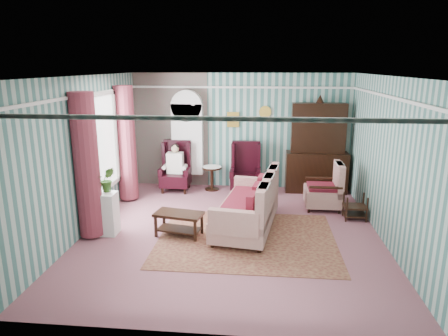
# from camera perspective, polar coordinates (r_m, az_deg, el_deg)

# --- Properties ---
(floor) EXTENTS (6.00, 6.00, 0.00)m
(floor) POSITION_cam_1_polar(r_m,az_deg,el_deg) (7.70, 1.09, -9.10)
(floor) COLOR #854D51
(floor) RESTS_ON ground
(room_shell) EXTENTS (5.53, 6.02, 2.91)m
(room_shell) POSITION_cam_1_polar(r_m,az_deg,el_deg) (7.38, -3.54, 6.08)
(room_shell) COLOR #396962
(room_shell) RESTS_ON ground
(bookcase) EXTENTS (0.80, 0.28, 2.24)m
(bookcase) POSITION_cam_1_polar(r_m,az_deg,el_deg) (10.24, -5.21, 3.40)
(bookcase) COLOR silver
(bookcase) RESTS_ON floor
(dresser_hutch) EXTENTS (1.50, 0.56, 2.36)m
(dresser_hutch) POSITION_cam_1_polar(r_m,az_deg,el_deg) (10.04, 13.24, 3.18)
(dresser_hutch) COLOR black
(dresser_hutch) RESTS_ON floor
(wingback_left) EXTENTS (0.76, 0.80, 1.25)m
(wingback_left) POSITION_cam_1_polar(r_m,az_deg,el_deg) (10.03, -6.96, 0.21)
(wingback_left) COLOR black
(wingback_left) RESTS_ON floor
(wingback_right) EXTENTS (0.76, 0.80, 1.25)m
(wingback_right) POSITION_cam_1_polar(r_m,az_deg,el_deg) (9.81, 3.08, -0.03)
(wingback_right) COLOR black
(wingback_right) RESTS_ON floor
(seated_woman) EXTENTS (0.44, 0.40, 1.18)m
(seated_woman) POSITION_cam_1_polar(r_m,az_deg,el_deg) (10.04, -6.95, 0.01)
(seated_woman) COLOR white
(seated_woman) RESTS_ON floor
(round_side_table) EXTENTS (0.50, 0.50, 0.60)m
(round_side_table) POSITION_cam_1_polar(r_m,az_deg,el_deg) (10.11, -1.73, -1.49)
(round_side_table) COLOR black
(round_side_table) RESTS_ON floor
(nest_table) EXTENTS (0.45, 0.38, 0.54)m
(nest_table) POSITION_cam_1_polar(r_m,az_deg,el_deg) (8.64, 18.20, -5.25)
(nest_table) COLOR black
(nest_table) RESTS_ON floor
(plant_stand) EXTENTS (0.55, 0.35, 0.80)m
(plant_stand) POSITION_cam_1_polar(r_m,az_deg,el_deg) (7.82, -17.00, -6.23)
(plant_stand) COLOR white
(plant_stand) RESTS_ON floor
(rug) EXTENTS (3.20, 2.60, 0.01)m
(rug) POSITION_cam_1_polar(r_m,az_deg,el_deg) (7.41, 3.26, -10.06)
(rug) COLOR #4E1A21
(rug) RESTS_ON floor
(sofa) EXTENTS (1.32, 2.34, 1.13)m
(sofa) POSITION_cam_1_polar(r_m,az_deg,el_deg) (7.67, 3.24, -4.71)
(sofa) COLOR #B3AA8B
(sofa) RESTS_ON floor
(floral_armchair) EXTENTS (0.78, 0.86, 1.08)m
(floral_armchair) POSITION_cam_1_polar(r_m,az_deg,el_deg) (9.01, 14.00, -2.35)
(floral_armchair) COLOR #B4A88B
(floral_armchair) RESTS_ON floor
(coffee_table) EXTENTS (0.95, 0.61, 0.45)m
(coffee_table) POSITION_cam_1_polar(r_m,az_deg,el_deg) (7.52, -6.44, -7.97)
(coffee_table) COLOR black
(coffee_table) RESTS_ON floor
(potted_plant_a) EXTENTS (0.39, 0.36, 0.39)m
(potted_plant_a) POSITION_cam_1_polar(r_m,az_deg,el_deg) (7.56, -17.81, -2.27)
(potted_plant_a) COLOR #1B591F
(potted_plant_a) RESTS_ON plant_stand
(potted_plant_b) EXTENTS (0.32, 0.29, 0.47)m
(potted_plant_b) POSITION_cam_1_polar(r_m,az_deg,el_deg) (7.68, -16.29, -1.59)
(potted_plant_b) COLOR #21541A
(potted_plant_b) RESTS_ON plant_stand
(potted_plant_c) EXTENTS (0.27, 0.27, 0.37)m
(potted_plant_c) POSITION_cam_1_polar(r_m,az_deg,el_deg) (7.77, -17.78, -1.90)
(potted_plant_c) COLOR #23551A
(potted_plant_c) RESTS_ON plant_stand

